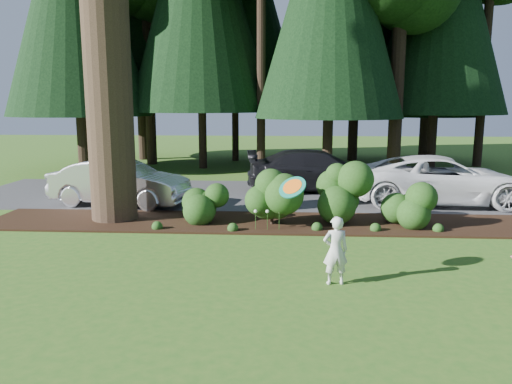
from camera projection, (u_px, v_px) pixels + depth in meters
The scene contains 10 objects.
ground at pixel (277, 261), 10.34m from camera, with size 80.00×80.00×0.00m, color #2E621C.
mulch_bed at pixel (280, 223), 13.53m from camera, with size 16.00×2.50×0.05m, color black.
driveway at pixel (281, 195), 17.71m from camera, with size 22.00×6.00×0.03m, color #38383A.
shrub_row at pixel (309, 195), 13.23m from camera, with size 6.53×1.60×1.61m.
lily_cluster at pixel (267, 212), 12.63m from camera, with size 0.69×0.09×0.57m.
car_silver_wagon at pixel (120, 183), 15.72m from camera, with size 1.53×4.38×1.44m, color silver.
car_white_suv at pixel (441, 180), 15.93m from camera, with size 2.56×5.56×1.55m, color white.
car_dark_suv at pixel (318, 170), 18.31m from camera, with size 2.11×5.19×1.51m, color black.
child at pixel (335, 250), 8.92m from camera, with size 0.46×0.30×1.25m, color silver.
frisbee at pixel (292, 187), 8.71m from camera, with size 0.58×0.44×0.47m.
Camera 1 is at (0.16, -9.93, 3.23)m, focal length 35.00 mm.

